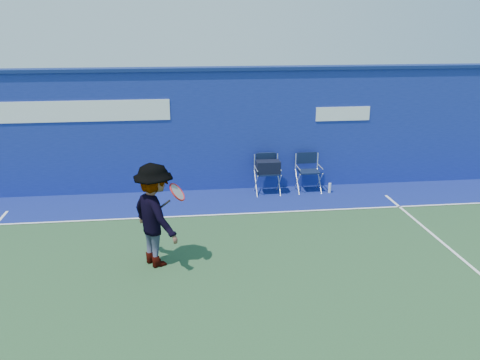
{
  "coord_description": "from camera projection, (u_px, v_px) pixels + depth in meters",
  "views": [
    {
      "loc": [
        -0.54,
        -7.37,
        4.18
      ],
      "look_at": [
        0.68,
        2.6,
        1.0
      ],
      "focal_mm": 38.0,
      "sensor_mm": 36.0,
      "label": 1
    }
  ],
  "objects": [
    {
      "name": "directors_chair_left",
      "position": [
        267.0,
        177.0,
        12.67
      ],
      "size": [
        0.59,
        0.54,
        0.99
      ],
      "color": "silver",
      "rests_on": "ground"
    },
    {
      "name": "ground",
      "position": [
        218.0,
        287.0,
        8.29
      ],
      "size": [
        80.0,
        80.0,
        0.0
      ],
      "primitive_type": "plane",
      "color": "#264828",
      "rests_on": "ground"
    },
    {
      "name": "out_of_bounds_strip",
      "position": [
        204.0,
        202.0,
        12.17
      ],
      "size": [
        24.0,
        1.8,
        0.01
      ],
      "primitive_type": "cube",
      "color": "navy",
      "rests_on": "ground"
    },
    {
      "name": "tennis_player",
      "position": [
        155.0,
        215.0,
        8.83
      ],
      "size": [
        1.22,
        1.38,
        1.86
      ],
      "color": "#EA4738",
      "rests_on": "ground"
    },
    {
      "name": "water_bottle",
      "position": [
        330.0,
        188.0,
        12.79
      ],
      "size": [
        0.07,
        0.07,
        0.25
      ],
      "primitive_type": "cylinder",
      "color": "silver",
      "rests_on": "ground"
    },
    {
      "name": "directors_chair_right",
      "position": [
        308.0,
        180.0,
        12.87
      ],
      "size": [
        0.57,
        0.51,
        0.96
      ],
      "color": "silver",
      "rests_on": "ground"
    },
    {
      "name": "stadium_wall",
      "position": [
        201.0,
        129.0,
        12.75
      ],
      "size": [
        24.0,
        0.5,
        3.08
      ],
      "color": "navy",
      "rests_on": "ground"
    },
    {
      "name": "court_lines",
      "position": [
        215.0,
        270.0,
        8.86
      ],
      "size": [
        24.0,
        12.0,
        0.01
      ],
      "color": "white",
      "rests_on": "out_of_bounds_strip"
    }
  ]
}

